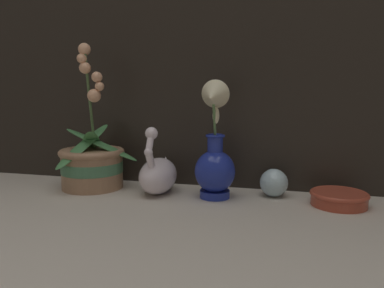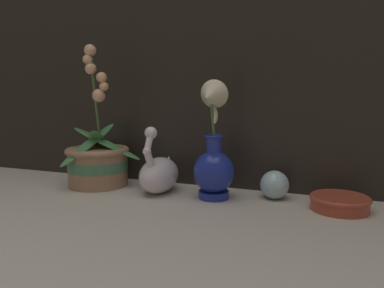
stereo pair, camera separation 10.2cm
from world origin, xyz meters
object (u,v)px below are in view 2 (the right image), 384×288
(swan_figurine, at_px, (159,173))
(glass_sphere, at_px, (274,185))
(amber_dish, at_px, (340,202))
(blue_vase, at_px, (213,157))
(orchid_potted_plant, at_px, (98,160))

(swan_figurine, bearing_deg, glass_sphere, 8.20)
(swan_figurine, relative_size, amber_dish, 1.34)
(swan_figurine, relative_size, blue_vase, 0.61)
(blue_vase, bearing_deg, swan_figurine, 175.88)
(glass_sphere, bearing_deg, amber_dish, -15.04)
(orchid_potted_plant, relative_size, swan_figurine, 2.19)
(amber_dish, bearing_deg, glass_sphere, 164.96)
(orchid_potted_plant, bearing_deg, amber_dish, -0.56)
(glass_sphere, relative_size, amber_dish, 0.54)
(orchid_potted_plant, bearing_deg, blue_vase, -3.14)
(orchid_potted_plant, xyz_separation_m, blue_vase, (0.37, -0.02, 0.03))
(blue_vase, bearing_deg, amber_dish, 2.49)
(swan_figurine, relative_size, glass_sphere, 2.51)
(swan_figurine, distance_m, blue_vase, 0.17)
(orchid_potted_plant, distance_m, swan_figurine, 0.21)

